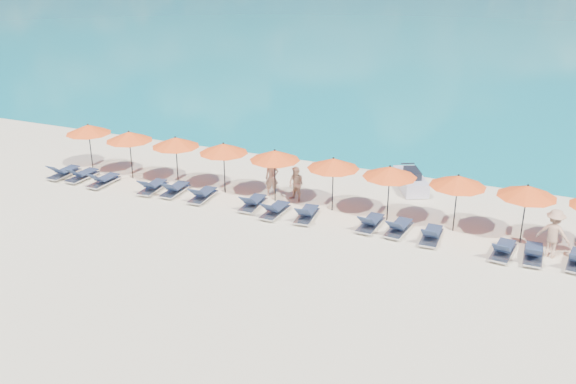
% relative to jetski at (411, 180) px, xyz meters
% --- Properties ---
extents(ground, '(1400.00, 1400.00, 0.00)m').
position_rel_jetski_xyz_m(ground, '(-3.58, -8.29, -0.39)').
color(ground, beige).
extents(jetski, '(2.10, 2.81, 0.94)m').
position_rel_jetski_xyz_m(jetski, '(0.00, 0.00, 0.00)').
color(jetski, silver).
rests_on(jetski, ground).
extents(beachgoer_a, '(0.69, 0.64, 1.59)m').
position_rel_jetski_xyz_m(beachgoer_a, '(-5.29, -3.10, 0.41)').
color(beachgoer_a, tan).
rests_on(beachgoer_a, ground).
extents(beachgoer_b, '(0.81, 0.60, 1.48)m').
position_rel_jetski_xyz_m(beachgoer_b, '(-4.09, -3.27, 0.35)').
color(beachgoer_b, tan).
rests_on(beachgoer_b, ground).
extents(beachgoer_c, '(1.23, 0.77, 1.76)m').
position_rel_jetski_xyz_m(beachgoer_c, '(5.99, -4.44, 0.49)').
color(beachgoer_c, tan).
rests_on(beachgoer_c, ground).
extents(umbrella_0, '(2.10, 2.10, 2.28)m').
position_rel_jetski_xyz_m(umbrella_0, '(-14.48, -3.60, 1.63)').
color(umbrella_0, black).
rests_on(umbrella_0, ground).
extents(umbrella_1, '(2.10, 2.10, 2.28)m').
position_rel_jetski_xyz_m(umbrella_1, '(-12.03, -3.80, 1.63)').
color(umbrella_1, black).
rests_on(umbrella_1, ground).
extents(umbrella_2, '(2.10, 2.10, 2.28)m').
position_rel_jetski_xyz_m(umbrella_2, '(-9.63, -3.71, 1.63)').
color(umbrella_2, black).
rests_on(umbrella_2, ground).
extents(umbrella_3, '(2.10, 2.10, 2.28)m').
position_rel_jetski_xyz_m(umbrella_3, '(-7.27, -3.66, 1.63)').
color(umbrella_3, black).
rests_on(umbrella_3, ground).
extents(umbrella_4, '(2.10, 2.10, 2.28)m').
position_rel_jetski_xyz_m(umbrella_4, '(-4.89, -3.64, 1.63)').
color(umbrella_4, black).
rests_on(umbrella_4, ground).
extents(umbrella_5, '(2.10, 2.10, 2.28)m').
position_rel_jetski_xyz_m(umbrella_5, '(-2.34, -3.64, 1.63)').
color(umbrella_5, black).
rests_on(umbrella_5, ground).
extents(umbrella_6, '(2.10, 2.10, 2.28)m').
position_rel_jetski_xyz_m(umbrella_6, '(-0.04, -3.70, 1.63)').
color(umbrella_6, black).
rests_on(umbrella_6, ground).
extents(umbrella_7, '(2.10, 2.10, 2.28)m').
position_rel_jetski_xyz_m(umbrella_7, '(2.52, -3.67, 1.63)').
color(umbrella_7, black).
rests_on(umbrella_7, ground).
extents(umbrella_8, '(2.10, 2.10, 2.28)m').
position_rel_jetski_xyz_m(umbrella_8, '(4.93, -3.74, 1.63)').
color(umbrella_8, black).
rests_on(umbrella_8, ground).
extents(lounger_0, '(0.66, 1.71, 0.66)m').
position_rel_jetski_xyz_m(lounger_0, '(-15.06, -4.92, -0.15)').
color(lounger_0, silver).
rests_on(lounger_0, ground).
extents(lounger_1, '(0.71, 1.73, 0.66)m').
position_rel_jetski_xyz_m(lounger_1, '(-14.03, -4.88, -0.15)').
color(lounger_1, silver).
rests_on(lounger_1, ground).
extents(lounger_2, '(0.68, 1.72, 0.66)m').
position_rel_jetski_xyz_m(lounger_2, '(-12.69, -5.05, -0.15)').
color(lounger_2, silver).
rests_on(lounger_2, ground).
extents(lounger_3, '(0.72, 1.73, 0.66)m').
position_rel_jetski_xyz_m(lounger_3, '(-10.22, -4.84, -0.15)').
color(lounger_3, silver).
rests_on(lounger_3, ground).
extents(lounger_4, '(0.68, 1.72, 0.66)m').
position_rel_jetski_xyz_m(lounger_4, '(-9.16, -4.70, -0.15)').
color(lounger_4, silver).
rests_on(lounger_4, ground).
extents(lounger_5, '(0.70, 1.73, 0.66)m').
position_rel_jetski_xyz_m(lounger_5, '(-7.73, -4.78, -0.15)').
color(lounger_5, silver).
rests_on(lounger_5, ground).
extents(lounger_6, '(0.69, 1.72, 0.66)m').
position_rel_jetski_xyz_m(lounger_6, '(-5.40, -4.72, -0.15)').
color(lounger_6, silver).
rests_on(lounger_6, ground).
extents(lounger_7, '(0.69, 1.72, 0.66)m').
position_rel_jetski_xyz_m(lounger_7, '(-4.26, -5.04, -0.15)').
color(lounger_7, silver).
rests_on(lounger_7, ground).
extents(lounger_8, '(0.77, 1.75, 0.66)m').
position_rel_jetski_xyz_m(lounger_8, '(-2.95, -4.90, -0.15)').
color(lounger_8, silver).
rests_on(lounger_8, ground).
extents(lounger_9, '(0.72, 1.73, 0.66)m').
position_rel_jetski_xyz_m(lounger_9, '(-0.41, -4.71, -0.15)').
color(lounger_9, silver).
rests_on(lounger_9, ground).
extents(lounger_10, '(0.78, 1.75, 0.66)m').
position_rel_jetski_xyz_m(lounger_10, '(0.68, -4.70, -0.15)').
color(lounger_10, silver).
rests_on(lounger_10, ground).
extents(lounger_11, '(0.66, 1.71, 0.66)m').
position_rel_jetski_xyz_m(lounger_11, '(1.94, -4.86, -0.15)').
color(lounger_11, silver).
rests_on(lounger_11, ground).
extents(lounger_12, '(0.79, 1.75, 0.66)m').
position_rel_jetski_xyz_m(lounger_12, '(4.47, -5.07, -0.15)').
color(lounger_12, silver).
rests_on(lounger_12, ground).
extents(lounger_13, '(0.67, 1.72, 0.66)m').
position_rel_jetski_xyz_m(lounger_13, '(5.45, -4.95, -0.15)').
color(lounger_13, silver).
rests_on(lounger_13, ground).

